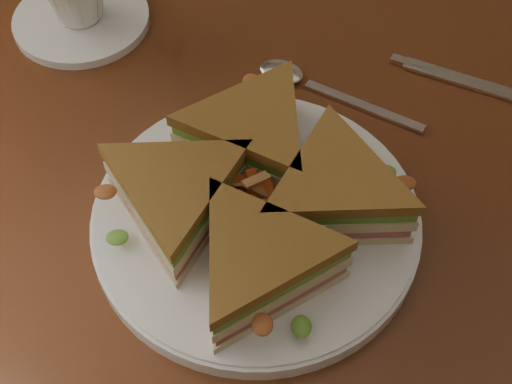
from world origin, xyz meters
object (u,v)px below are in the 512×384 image
(plate, at_px, (256,220))
(sandwich_wedges, at_px, (256,196))
(saucer, at_px, (81,20))
(table, at_px, (334,236))
(spoon, at_px, (301,80))
(knife, at_px, (483,87))

(plate, xyz_separation_m, sandwich_wedges, (0.00, 0.00, 0.04))
(sandwich_wedges, bearing_deg, saucer, 151.64)
(table, relative_size, plate, 4.14)
(table, height_order, plate, plate)
(spoon, relative_size, saucer, 1.21)
(spoon, distance_m, saucer, 0.26)
(table, height_order, saucer, saucer)
(plate, distance_m, spoon, 0.18)
(plate, distance_m, saucer, 0.34)
(knife, bearing_deg, plate, -119.22)
(sandwich_wedges, xyz_separation_m, saucer, (-0.30, 0.16, -0.04))
(sandwich_wedges, height_order, spoon, sandwich_wedges)
(sandwich_wedges, relative_size, knife, 1.48)
(table, bearing_deg, saucer, 167.60)
(table, distance_m, plate, 0.14)
(sandwich_wedges, distance_m, knife, 0.29)
(plate, height_order, saucer, plate)
(sandwich_wedges, xyz_separation_m, spoon, (-0.04, 0.18, -0.04))
(spoon, bearing_deg, table, -44.68)
(plate, distance_m, knife, 0.29)
(sandwich_wedges, bearing_deg, spoon, 101.44)
(saucer, bearing_deg, spoon, 4.67)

